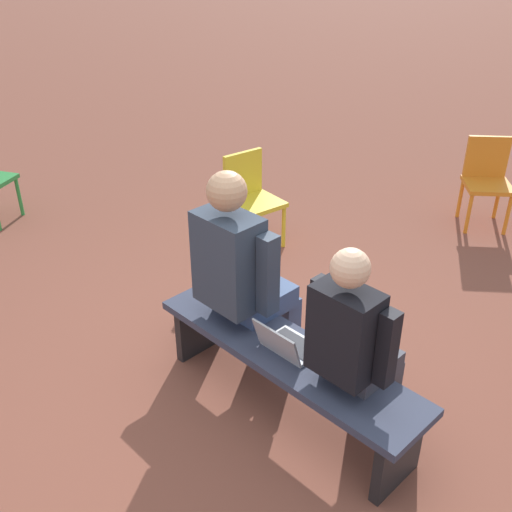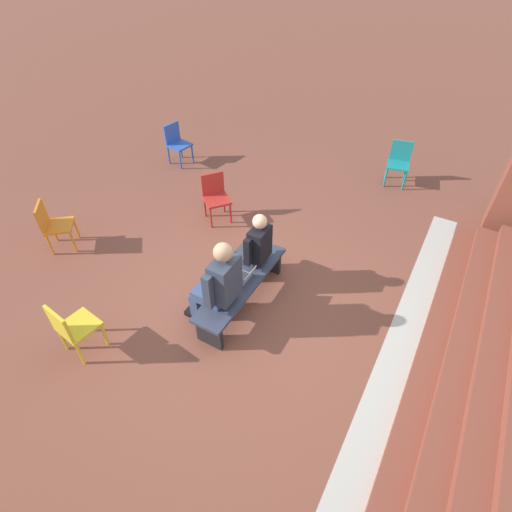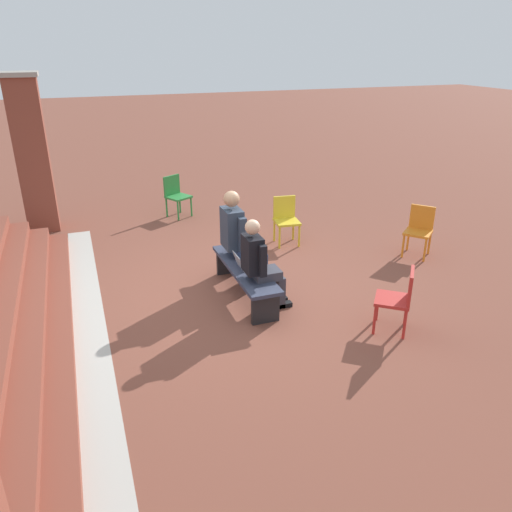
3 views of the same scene
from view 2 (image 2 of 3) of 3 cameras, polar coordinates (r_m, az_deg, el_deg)
ground_plane at (r=5.65m, az=-1.37°, el=-8.00°), size 60.00×60.00×0.00m
concrete_strip at (r=5.38m, az=18.85°, el=-14.93°), size 7.08×0.40×0.01m
brick_steps at (r=5.30m, az=29.54°, el=-16.81°), size 6.28×1.20×0.60m
bench at (r=5.50m, az=-2.03°, el=-4.28°), size 1.80×0.44×0.45m
person_student at (r=5.55m, az=-0.41°, el=1.15°), size 0.51×0.64×1.29m
person_adult at (r=4.99m, az=-5.48°, el=-3.92°), size 0.60×0.76×1.44m
laptop at (r=5.40m, az=-1.88°, el=-3.16°), size 0.32×0.29×0.21m
plastic_chair_by_pillar at (r=7.06m, az=-5.85°, el=8.73°), size 0.59×0.59×0.84m
plastic_chair_mid_courtyard at (r=7.12m, az=-27.05°, el=4.17°), size 0.59×0.59×0.84m
plastic_chair_far_left at (r=8.55m, az=19.77°, el=12.72°), size 0.49×0.49×0.84m
plastic_chair_far_right at (r=5.35m, az=-24.82°, el=-9.17°), size 0.47×0.47×0.84m
plastic_chair_foreground at (r=8.97m, az=-11.29°, el=15.76°), size 0.48×0.48×0.84m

